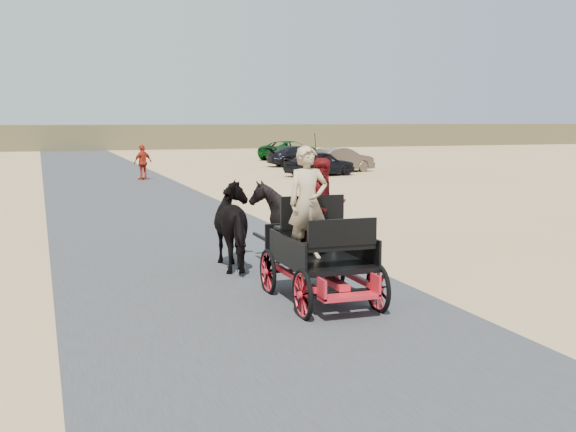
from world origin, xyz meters
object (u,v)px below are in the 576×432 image
object	(u,v)px
car_b	(340,160)
carriage	(320,280)
pedestrian	(143,162)
car_d	(289,150)
horse_left	(239,226)
car_a	(320,163)
car_c	(301,156)
horse_right	(291,223)

from	to	relation	value
car_b	carriage	bearing A→B (deg)	137.47
pedestrian	car_b	xyz separation A→B (m)	(11.11, 1.67, -0.18)
pedestrian	carriage	bearing A→B (deg)	59.57
carriage	car_d	xyz separation A→B (m)	(13.10, 39.24, 0.33)
horse_left	car_b	xyz separation A→B (m)	(12.21, 23.52, -0.17)
pedestrian	car_d	size ratio (longest dim) A/B	0.35
pedestrian	car_a	xyz separation A→B (m)	(9.08, -0.46, -0.20)
carriage	car_c	bearing A→B (deg)	70.40
horse_right	car_b	distance (m)	26.01
car_b	pedestrian	bearing A→B (deg)	79.74
car_b	car_d	distance (m)	12.80
pedestrian	car_d	xyz separation A→B (m)	(12.55, 14.39, -0.17)
horse_left	car_a	bearing A→B (deg)	-115.45
car_b	car_d	xyz separation A→B (m)	(1.44, 12.72, 0.01)
horse_right	car_a	size ratio (longest dim) A/B	0.43
car_c	carriage	bearing A→B (deg)	160.86
carriage	car_d	distance (m)	41.37
pedestrian	car_b	size ratio (longest dim) A/B	0.42
car_c	horse_right	bearing A→B (deg)	159.96
car_c	car_d	xyz separation A→B (m)	(1.76, 7.38, 0.06)
horse_left	pedestrian	world-z (taller)	pedestrian
car_a	car_c	world-z (taller)	car_a
horse_left	car_a	world-z (taller)	horse_left
pedestrian	car_d	world-z (taller)	pedestrian
car_d	car_c	bearing A→B (deg)	134.23
carriage	car_b	xyz separation A→B (m)	(11.66, 26.52, 0.32)
pedestrian	car_a	size ratio (longest dim) A/B	0.44
car_a	car_d	xyz separation A→B (m)	(3.47, 14.85, 0.03)
car_a	horse_right	bearing A→B (deg)	139.93
pedestrian	car_d	bearing A→B (deg)	-160.26
carriage	horse_right	world-z (taller)	horse_right
horse_left	car_a	distance (m)	23.69
horse_right	car_c	xyz separation A→B (m)	(10.79, 28.85, -0.21)
car_c	horse_left	bearing A→B (deg)	158.06
pedestrian	car_b	distance (m)	11.24
car_a	car_c	distance (m)	7.66
car_b	car_a	bearing A→B (deg)	117.54
car_c	car_d	size ratio (longest dim) A/B	0.88
pedestrian	car_c	size ratio (longest dim) A/B	0.39
horse_right	car_b	world-z (taller)	horse_right
horse_right	pedestrian	xyz separation A→B (m)	(0.00, 21.85, 0.01)
horse_right	car_d	size ratio (longest dim) A/B	0.34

